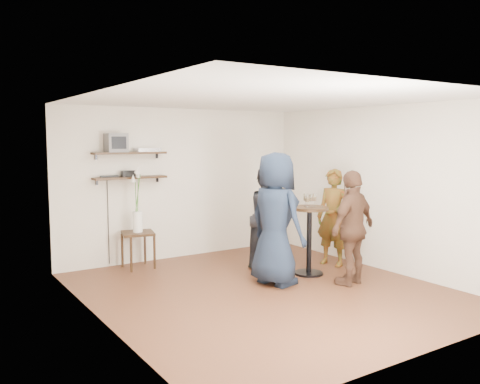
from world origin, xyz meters
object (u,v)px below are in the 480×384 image
radio (128,174)px  person_brown (353,228)px  drinks_table (309,231)px  person_navy (276,219)px  crt_monitor (116,143)px  side_table (138,238)px  person_dark (269,217)px  person_plaid (333,217)px  dvd_deck (147,150)px

radio → person_brown: person_brown is taller
drinks_table → person_navy: person_navy is taller
crt_monitor → person_brown: bearing=-48.5°
side_table → person_brown: bearing=-49.0°
person_dark → drinks_table: bearing=-90.0°
person_plaid → person_brown: person_brown is taller
person_dark → person_navy: size_ratio=0.87×
radio → person_dark: (1.87, -1.31, -0.69)m
drinks_table → person_navy: 0.81m
person_plaid → person_brown: 1.13m
drinks_table → person_plaid: bearing=18.3°
side_table → drinks_table: bearing=-41.3°
radio → person_navy: person_navy is taller
person_dark → dvd_deck: bearing=121.9°
person_navy → person_plaid: bearing=-86.0°
person_navy → person_brown: 1.10m
person_plaid → radio: bearing=-140.8°
person_navy → drinks_table: bearing=-90.0°
radio → person_navy: 2.62m
crt_monitor → side_table: size_ratio=0.54×
radio → person_brown: bearing=-50.8°
dvd_deck → side_table: size_ratio=0.67×
side_table → drinks_table: (2.05, -1.80, 0.18)m
crt_monitor → person_plaid: bearing=-30.8°
dvd_deck → person_plaid: (2.48, -1.80, -1.10)m
drinks_table → person_brown: person_brown is taller
dvd_deck → person_dark: (1.53, -1.31, -1.07)m
radio → person_dark: person_dark is taller
radio → crt_monitor: bearing=180.0°
person_navy → person_dark: bearing=-41.4°
crt_monitor → person_navy: size_ratio=0.17×
dvd_deck → person_navy: dvd_deck is taller
dvd_deck → person_plaid: 3.26m
drinks_table → crt_monitor: bearing=138.4°
drinks_table → person_navy: (-0.75, -0.14, 0.27)m
dvd_deck → radio: size_ratio=1.82×
person_plaid → drinks_table: bearing=-90.0°
person_brown → crt_monitor: bearing=-61.0°
drinks_table → person_plaid: person_plaid is taller
side_table → person_dark: bearing=-30.6°
person_brown → person_plaid: bearing=-132.1°
person_brown → side_table: bearing=-61.5°
crt_monitor → person_brown: (2.46, -2.78, -1.20)m
person_navy → side_table: bearing=23.5°
drinks_table → dvd_deck: bearing=130.9°
dvd_deck → drinks_table: (1.76, -2.04, -1.22)m
crt_monitor → person_dark: size_ratio=0.19×
radio → person_brown: 3.65m
radio → drinks_table: bearing=-44.1°
drinks_table → person_navy: size_ratio=0.55×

